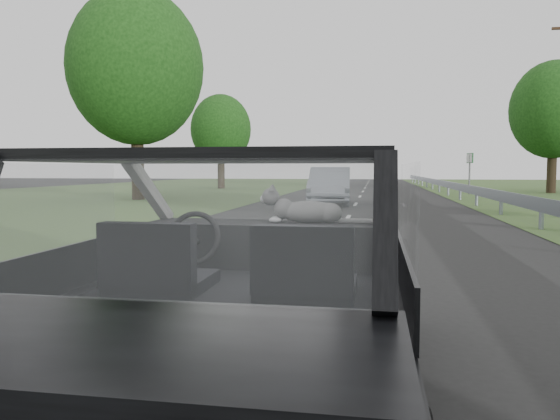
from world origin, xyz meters
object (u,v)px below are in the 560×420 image
at_px(subject_car, 242,281).
at_px(other_car, 330,186).
at_px(cat, 309,210).
at_px(highway_sign, 469,174).

height_order(subject_car, other_car, subject_car).
bearing_deg(subject_car, other_car, 93.13).
height_order(cat, other_car, other_car).
bearing_deg(highway_sign, other_car, -137.25).
bearing_deg(highway_sign, cat, -112.80).
relative_size(subject_car, other_car, 0.92).
relative_size(cat, other_car, 0.13).
bearing_deg(other_car, subject_car, -89.66).
height_order(subject_car, cat, subject_car).
height_order(other_car, highway_sign, highway_sign).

